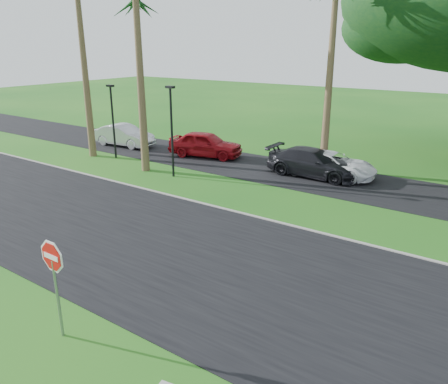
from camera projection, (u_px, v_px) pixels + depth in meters
ground at (139, 277)px, 13.06m from camera, size 120.00×120.00×0.00m
road at (182, 252)px, 14.61m from camera, size 120.00×8.00×0.02m
parking_strip at (311, 177)px, 22.77m from camera, size 120.00×5.00×0.02m
curb at (246, 214)px, 17.75m from camera, size 120.00×0.12×0.06m
stop_sign_near at (54, 269)px, 9.88m from camera, size 1.05×0.07×2.62m
palm_left_mid at (136, 4)px, 24.46m from camera, size 5.00×5.00×10.00m
streetlight_left at (113, 117)px, 25.83m from camera, size 0.45×0.25×4.34m
streetlight_right at (172, 126)px, 22.04m from camera, size 0.45×0.25×4.64m
car_silver at (124, 136)px, 29.40m from camera, size 4.41×1.85×1.42m
car_red at (206, 144)px, 26.62m from camera, size 4.81×2.86×1.54m
car_dark at (313, 163)px, 22.69m from camera, size 4.93×2.00×1.43m
car_minivan at (331, 165)px, 22.65m from camera, size 4.64×2.23×1.27m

